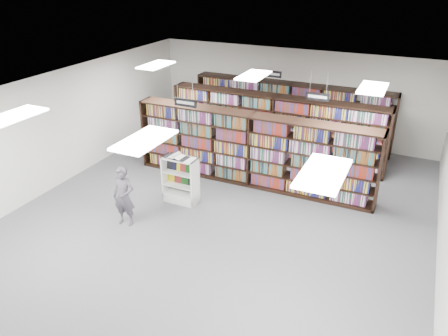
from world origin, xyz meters
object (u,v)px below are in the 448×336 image
at_px(endcap_display, 182,186).
at_px(shopper, 124,196).
at_px(bookshelf_row_near, 251,150).
at_px(open_book, 176,156).

height_order(endcap_display, shopper, shopper).
distance_m(bookshelf_row_near, shopper, 3.85).
bearing_deg(endcap_display, open_book, -156.88).
height_order(bookshelf_row_near, shopper, bookshelf_row_near).
height_order(bookshelf_row_near, open_book, bookshelf_row_near).
relative_size(endcap_display, shopper, 0.84).
bearing_deg(open_book, shopper, -106.24).
distance_m(bookshelf_row_near, endcap_display, 2.24).
bearing_deg(shopper, bookshelf_row_near, 50.60).
height_order(endcap_display, open_book, open_book).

